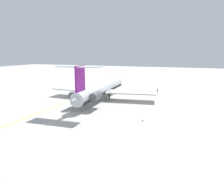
# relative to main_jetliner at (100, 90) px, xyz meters

# --- Properties ---
(ground) EXTENTS (348.02, 348.02, 0.00)m
(ground) POSITION_rel_main_jetliner_xyz_m (-4.74, -9.34, -3.50)
(ground) COLOR #B7B5AD
(main_jetliner) EXTENTS (44.03, 39.10, 12.83)m
(main_jetliner) POSITION_rel_main_jetliner_xyz_m (0.00, 0.00, 0.00)
(main_jetliner) COLOR silver
(main_jetliner) RESTS_ON ground
(ground_crew_near_nose) EXTENTS (0.36, 0.34, 1.83)m
(ground_crew_near_nose) POSITION_rel_main_jetliner_xyz_m (-19.95, 16.97, -2.34)
(ground_crew_near_nose) COLOR black
(ground_crew_near_nose) RESTS_ON ground
(ground_crew_near_tail) EXTENTS (0.45, 0.29, 1.79)m
(ground_crew_near_tail) POSITION_rel_main_jetliner_xyz_m (-22.12, -19.31, -2.37)
(ground_crew_near_tail) COLOR black
(ground_crew_near_tail) RESTS_ON ground
(ground_crew_portside) EXTENTS (0.31, 0.36, 1.75)m
(ground_crew_portside) POSITION_rel_main_jetliner_xyz_m (-10.79, -24.17, -2.39)
(ground_crew_portside) COLOR black
(ground_crew_portside) RESTS_ON ground
(safety_cone_nose) EXTENTS (0.40, 0.40, 0.55)m
(safety_cone_nose) POSITION_rel_main_jetliner_xyz_m (-22.95, -15.59, -3.22)
(safety_cone_nose) COLOR #EA590F
(safety_cone_nose) RESTS_ON ground
(safety_cone_wingtip) EXTENTS (0.40, 0.40, 0.55)m
(safety_cone_wingtip) POSITION_rel_main_jetliner_xyz_m (-21.61, -21.96, -3.22)
(safety_cone_wingtip) COLOR #EA590F
(safety_cone_wingtip) RESTS_ON ground
(safety_cone_tail) EXTENTS (0.40, 0.40, 0.55)m
(safety_cone_tail) POSITION_rel_main_jetliner_xyz_m (18.95, 19.57, -3.22)
(safety_cone_tail) COLOR #EA590F
(safety_cone_tail) RESTS_ON ground
(taxiway_centreline) EXTENTS (81.02, 0.39, 0.01)m
(taxiway_centreline) POSITION_rel_main_jetliner_xyz_m (-1.24, -8.67, -3.49)
(taxiway_centreline) COLOR gold
(taxiway_centreline) RESTS_ON ground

